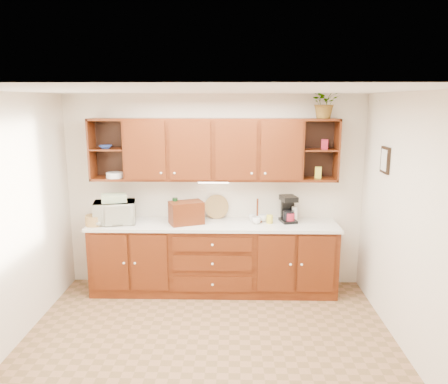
{
  "coord_description": "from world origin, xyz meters",
  "views": [
    {
      "loc": [
        0.26,
        -4.05,
        2.51
      ],
      "look_at": [
        0.15,
        1.15,
        1.42
      ],
      "focal_mm": 35.0,
      "sensor_mm": 36.0,
      "label": 1
    }
  ],
  "objects_px": {
    "microwave": "(115,212)",
    "coffee_maker": "(288,209)",
    "bread_box": "(186,213)",
    "potted_plant": "(325,102)"
  },
  "relations": [
    {
      "from": "bread_box",
      "to": "potted_plant",
      "type": "relative_size",
      "value": 1.04
    },
    {
      "from": "microwave",
      "to": "coffee_maker",
      "type": "xyz_separation_m",
      "value": [
        2.27,
        0.13,
        0.02
      ]
    },
    {
      "from": "coffee_maker",
      "to": "potted_plant",
      "type": "distance_m",
      "value": 1.44
    },
    {
      "from": "coffee_maker",
      "to": "potted_plant",
      "type": "xyz_separation_m",
      "value": [
        0.41,
        -0.02,
        1.38
      ]
    },
    {
      "from": "potted_plant",
      "to": "bread_box",
      "type": "bearing_deg",
      "value": -176.41
    },
    {
      "from": "microwave",
      "to": "coffee_maker",
      "type": "bearing_deg",
      "value": -7.9
    },
    {
      "from": "bread_box",
      "to": "potted_plant",
      "type": "bearing_deg",
      "value": -19.16
    },
    {
      "from": "microwave",
      "to": "coffee_maker",
      "type": "relative_size",
      "value": 1.49
    },
    {
      "from": "bread_box",
      "to": "coffee_maker",
      "type": "relative_size",
      "value": 1.19
    },
    {
      "from": "coffee_maker",
      "to": "potted_plant",
      "type": "height_order",
      "value": "potted_plant"
    }
  ]
}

